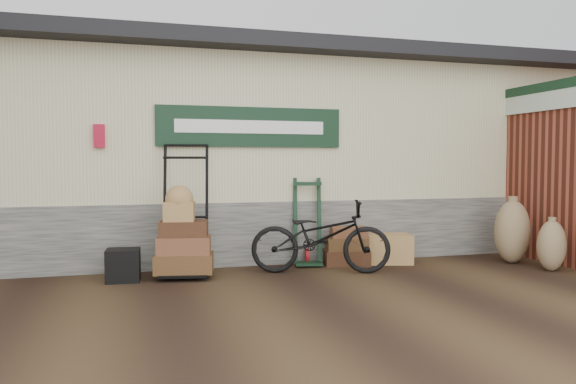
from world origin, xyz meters
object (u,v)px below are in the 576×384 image
object	(u,v)px
green_barrow	(308,222)
wicker_hamper	(388,249)
suitcase_stack	(347,246)
bicycle	(321,233)
black_trunk	(123,265)
porter_trolley	(185,208)

from	to	relation	value
green_barrow	wicker_hamper	xyz separation A→B (m)	(1.17, -0.19, -0.41)
suitcase_stack	green_barrow	bearing A→B (deg)	163.47
suitcase_stack	wicker_hamper	size ratio (longest dim) A/B	0.97
wicker_hamper	bicycle	world-z (taller)	bicycle
black_trunk	bicycle	bearing A→B (deg)	-4.05
suitcase_stack	porter_trolley	bearing A→B (deg)	-177.35
green_barrow	porter_trolley	bearing A→B (deg)	-159.63
wicker_hamper	suitcase_stack	bearing A→B (deg)	177.46
porter_trolley	black_trunk	distance (m)	1.04
porter_trolley	suitcase_stack	distance (m)	2.36
suitcase_stack	wicker_hamper	xyz separation A→B (m)	(0.64, -0.03, -0.07)
porter_trolley	green_barrow	distance (m)	1.78
porter_trolley	green_barrow	bearing A→B (deg)	19.69
green_barrow	black_trunk	distance (m)	2.59
green_barrow	black_trunk	bearing A→B (deg)	-158.61
wicker_hamper	bicycle	size ratio (longest dim) A/B	0.35
porter_trolley	green_barrow	xyz separation A→B (m)	(1.74, 0.26, -0.25)
porter_trolley	black_trunk	xyz separation A→B (m)	(-0.78, -0.16, -0.67)
green_barrow	black_trunk	world-z (taller)	green_barrow
green_barrow	suitcase_stack	bearing A→B (deg)	-4.77
suitcase_stack	black_trunk	distance (m)	3.07
black_trunk	bicycle	xyz separation A→B (m)	(2.50, -0.18, 0.33)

